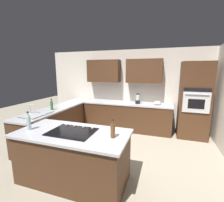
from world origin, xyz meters
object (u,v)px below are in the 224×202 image
cooktop (72,131)px  oil_bottle (29,122)px  dish_soap_bottle (52,105)px  second_bottle (113,130)px  sink_unit (36,114)px  blender (138,99)px  wall_oven (194,101)px  mixing_bowl (157,103)px

cooktop → oil_bottle: 0.80m
dish_soap_bottle → oil_bottle: size_ratio=0.93×
second_bottle → sink_unit: bearing=-17.8°
oil_bottle → cooktop: bearing=-169.1°
blender → wall_oven: bearing=179.7°
dish_soap_bottle → wall_oven: bearing=-157.0°
blender → oil_bottle: oil_bottle is taller
oil_bottle → second_bottle: size_ratio=1.10×
blender → mixing_bowl: blender is taller
blender → dish_soap_bottle: blender is taller
cooktop → mixing_bowl: mixing_bowl is taller
cooktop → second_bottle: 0.73m
wall_oven → blender: (1.60, -0.01, -0.05)m
sink_unit → second_bottle: size_ratio=2.34×
sink_unit → cooktop: (-1.41, 0.69, -0.01)m
cooktop → dish_soap_bottle: bearing=-40.8°
mixing_bowl → blender: bearing=-0.0°
wall_oven → mixing_bowl: wall_oven is taller
sink_unit → dish_soap_bottle: size_ratio=2.29×
mixing_bowl → sink_unit: bearing=37.0°
dish_soap_bottle → blender: bearing=-142.7°
cooktop → dish_soap_bottle: (1.35, -1.17, 0.12)m
mixing_bowl → second_bottle: (0.54, 2.71, 0.06)m
second_bottle → cooktop: bearing=-0.1°
cooktop → oil_bottle: (0.78, 0.15, 0.13)m
cooktop → blender: 2.79m
sink_unit → blender: bearing=-135.8°
oil_bottle → blender: bearing=-116.8°
blender → oil_bottle: 3.20m
oil_bottle → second_bottle: bearing=-174.4°
blender → mixing_bowl: 0.61m
sink_unit → dish_soap_bottle: bearing=-97.0°
mixing_bowl → dish_soap_bottle: dish_soap_bottle is taller
dish_soap_bottle → oil_bottle: bearing=113.7°
wall_oven → dish_soap_bottle: wall_oven is taller
sink_unit → oil_bottle: (-0.63, 0.83, 0.12)m
cooktop → blender: (-0.67, -2.71, 0.13)m
cooktop → second_bottle: second_bottle is taller
wall_oven → mixing_bowl: (1.00, -0.01, -0.13)m
sink_unit → blender: size_ratio=2.19×
blender → dish_soap_bottle: (2.02, 1.54, -0.01)m
dish_soap_bottle → second_bottle: size_ratio=1.02×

